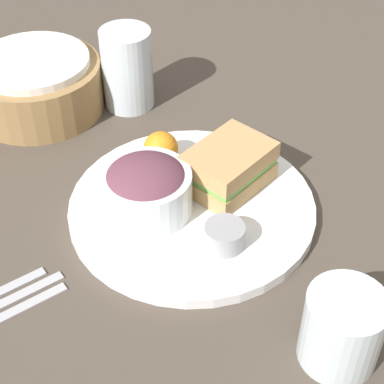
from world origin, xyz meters
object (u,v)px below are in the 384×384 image
(salad_bowl, at_px, (146,188))
(dressing_cup, at_px, (225,236))
(sandwich, at_px, (229,167))
(bread_basket, at_px, (36,84))
(plate, at_px, (192,208))
(drink_glass, at_px, (127,69))
(water_glass, at_px, (342,329))

(salad_bowl, bearing_deg, dressing_cup, -86.84)
(sandwich, xyz_separation_m, bread_basket, (-0.01, 0.36, -0.00))
(plate, height_order, sandwich, sandwich)
(plate, distance_m, dressing_cup, 0.09)
(sandwich, distance_m, dressing_cup, 0.11)
(plate, bearing_deg, sandwich, -14.82)
(dressing_cup, bearing_deg, salad_bowl, 93.16)
(plate, bearing_deg, drink_glass, 57.85)
(water_glass, bearing_deg, plate, 71.31)
(sandwich, xyz_separation_m, water_glass, (-0.15, -0.24, -0.00))
(sandwich, height_order, dressing_cup, sandwich)
(plate, distance_m, salad_bowl, 0.07)
(dressing_cup, distance_m, bread_basket, 0.42)
(plate, bearing_deg, dressing_cup, -115.46)
(dressing_cup, bearing_deg, water_glass, -105.67)
(salad_bowl, relative_size, bread_basket, 0.56)
(salad_bowl, relative_size, drink_glass, 0.91)
(drink_glass, bearing_deg, sandwich, -109.12)
(dressing_cup, xyz_separation_m, water_glass, (-0.05, -0.18, 0.01))
(dressing_cup, height_order, drink_glass, drink_glass)
(sandwich, bearing_deg, plate, 165.18)
(water_glass, bearing_deg, salad_bowl, 81.54)
(sandwich, relative_size, water_glass, 1.35)
(plate, xyz_separation_m, water_glass, (-0.09, -0.25, 0.04))
(salad_bowl, height_order, dressing_cup, salad_bowl)
(salad_bowl, distance_m, drink_glass, 0.27)
(salad_bowl, height_order, drink_glass, drink_glass)
(drink_glass, xyz_separation_m, water_glass, (-0.23, -0.49, -0.02))
(plate, height_order, dressing_cup, dressing_cup)
(plate, height_order, bread_basket, bread_basket)
(plate, height_order, water_glass, water_glass)
(bread_basket, relative_size, water_glass, 2.34)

